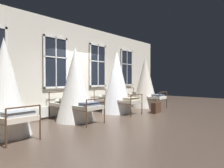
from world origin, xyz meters
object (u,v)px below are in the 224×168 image
Objects in this scene: cot_first at (4,88)px; cot_third at (117,83)px; cot_second at (75,85)px; cot_fourth at (145,83)px; suitcase_dark at (156,108)px.

cot_third is (4.44, 0.03, 0.07)m from cot_first.
cot_third is at bearing -89.76° from cot_second.
cot_fourth is at bearing -90.11° from cot_first.
cot_second is 3.57m from suitcase_dark.
cot_fourth reaches higher than suitcase_dark.
suitcase_dark is (5.45, -1.23, -0.94)m from cot_first.
cot_second is 2.18m from cot_third.
cot_third is at bearing -90.01° from cot_first.
cot_second is 4.43m from cot_fourth.
cot_first is 0.94× the size of cot_third.
cot_second is 4.26× the size of suitcase_dark.
cot_fourth is (4.43, -0.03, 0.03)m from cot_second.
cot_fourth reaches higher than cot_second.
cot_second is at bearing -88.92° from cot_first.
cot_first is 2.26m from cot_second.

